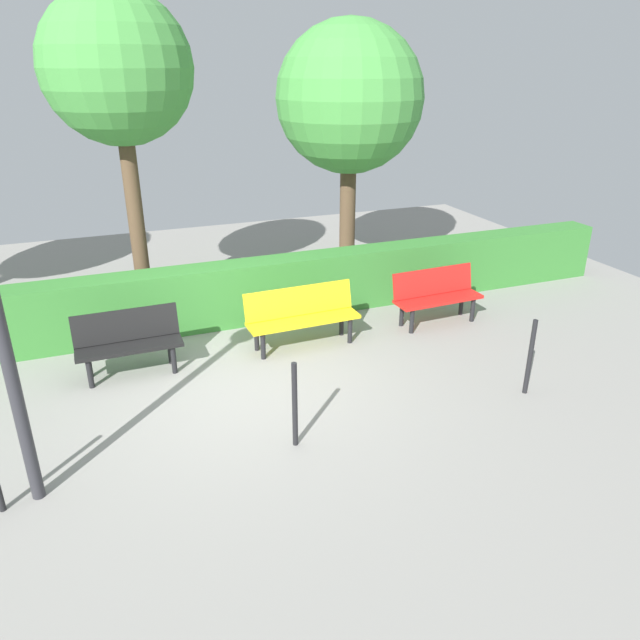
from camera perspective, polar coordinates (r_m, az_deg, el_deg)
ground_plane at (r=7.81m, az=-7.75°, el=-6.28°), size 16.59×16.59×0.00m
bench_red at (r=9.60m, az=11.04°, el=2.48°), size 1.45×0.52×0.86m
bench_yellow at (r=8.65m, az=-1.75°, el=0.58°), size 1.66×0.52×0.86m
bench_black at (r=8.25m, az=-17.84°, el=-1.86°), size 1.36×0.48×0.86m
hedge_row at (r=9.64m, az=-4.76°, el=2.98°), size 12.59×0.53×0.97m
tree_near at (r=11.27m, az=2.85°, el=20.32°), size 2.63×2.63×4.57m
tree_mid at (r=9.92m, az=-18.79°, el=21.63°), size 2.23×2.23×4.88m
railing_post_near at (r=7.80m, az=19.43°, el=-3.37°), size 0.06×0.06×1.00m
railing_post_mid at (r=6.40m, az=-2.42°, el=-8.10°), size 0.06×0.06×1.00m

